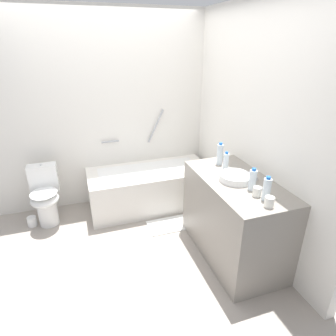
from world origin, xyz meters
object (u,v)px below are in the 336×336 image
sink_faucet (252,175)px  drinking_glass_0 (257,192)px  water_bottle_1 (220,154)px  water_bottle_0 (226,161)px  drinking_glass_1 (269,202)px  toilet (45,196)px  sink_basin (235,177)px  bath_mat (170,225)px  toilet_paper_roll (32,221)px  water_bottle_2 (267,189)px  water_bottle_3 (253,180)px  bathtub (150,186)px

sink_faucet → drinking_glass_0: bearing=-117.5°
water_bottle_1 → water_bottle_0: bearing=-92.9°
drinking_glass_1 → drinking_glass_0: bearing=86.8°
toilet → drinking_glass_0: size_ratio=8.69×
water_bottle_1 → drinking_glass_1: water_bottle_1 is taller
sink_basin → bath_mat: 1.22m
toilet_paper_roll → water_bottle_1: bearing=-20.8°
sink_faucet → toilet_paper_roll: 2.72m
water_bottle_1 → toilet: bearing=156.6°
water_bottle_2 → water_bottle_3: size_ratio=1.04×
water_bottle_2 → drinking_glass_1: size_ratio=2.45×
sink_basin → toilet_paper_roll: sink_basin is taller
toilet → drinking_glass_0: drinking_glass_0 is taller
sink_basin → water_bottle_2: (0.05, -0.41, 0.07)m
water_bottle_1 → water_bottle_2: (0.00, -0.83, -0.01)m
water_bottle_0 → toilet_paper_roll: 2.50m
bathtub → water_bottle_2: 1.89m
sink_faucet → water_bottle_3: bearing=-124.5°
sink_faucet → bath_mat: 1.30m
water_bottle_2 → water_bottle_3: water_bottle_2 is taller
drinking_glass_0 → water_bottle_1: bearing=87.8°
sink_faucet → water_bottle_0: size_ratio=0.76×
sink_faucet → water_bottle_0: 0.31m
toilet → sink_faucet: (2.07, -1.25, 0.53)m
water_bottle_3 → toilet_paper_roll: bearing=146.0°
sink_faucet → drinking_glass_0: (-0.17, -0.33, 0.02)m
sink_faucet → sink_basin: bearing=-180.0°
sink_faucet → water_bottle_0: water_bottle_0 is taller
water_bottle_2 → drinking_glass_1: bearing=-112.2°
bathtub → water_bottle_1: bearing=-54.9°
water_bottle_1 → water_bottle_2: bearing=-89.8°
toilet → bath_mat: 1.59m
toilet_paper_roll → drinking_glass_1: bearing=-39.8°
water_bottle_1 → toilet_paper_roll: (-2.13, 0.81, -0.94)m
water_bottle_1 → bathtub: bearing=125.1°
bathtub → water_bottle_3: bathtub is taller
toilet_paper_roll → water_bottle_0: bearing=-24.4°
water_bottle_0 → bath_mat: bearing=138.9°
sink_basin → toilet_paper_roll: (-2.08, 1.23, -0.85)m
water_bottle_0 → water_bottle_1: (0.01, 0.15, 0.02)m
drinking_glass_1 → toilet_paper_roll: bearing=140.2°
bathtub → water_bottle_0: size_ratio=8.20×
sink_basin → water_bottle_3: bearing=-78.0°
water_bottle_2 → bathtub: bearing=109.6°
water_bottle_1 → sink_basin: bearing=-96.3°
water_bottle_0 → water_bottle_2: bearing=-89.0°
toilet → water_bottle_3: water_bottle_3 is taller
water_bottle_0 → drinking_glass_1: size_ratio=2.24×
drinking_glass_1 → bathtub: bearing=107.2°
sink_faucet → toilet_paper_roll: size_ratio=1.23×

